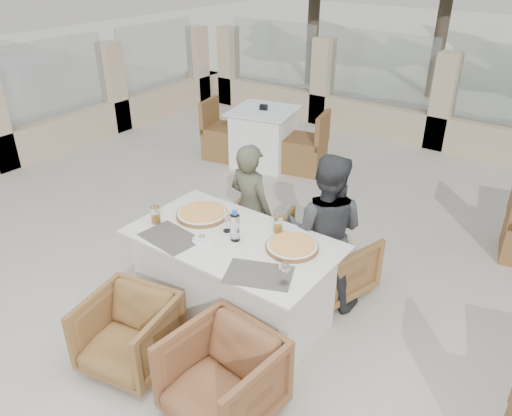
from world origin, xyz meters
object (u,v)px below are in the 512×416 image
Objects in this scene: dining_table at (234,279)px; armchair_far_left at (257,236)px; beer_glass_left at (155,215)px; bg_table_a at (263,137)px; diner_left at (250,210)px; beer_glass_right at (278,224)px; wine_glass_centre at (227,221)px; water_bottle at (235,225)px; armchair_far_right at (333,262)px; armchair_near_left at (128,334)px; olive_dish at (202,238)px; armchair_near_right at (222,378)px; diner_right at (325,232)px; pizza_right at (292,246)px; wine_glass_corner at (284,272)px.

dining_table reaches higher than armchair_far_left.
bg_table_a is (-1.06, 2.98, -0.46)m from beer_glass_left.
beer_glass_right is at bearing 151.17° from diner_left.
wine_glass_centre reaches higher than armchair_far_left.
water_bottle is at bearing 124.02° from diner_left.
armchair_far_right is (0.45, 0.82, -0.10)m from dining_table.
beer_glass_left reaches higher than dining_table.
water_bottle is 0.41× the size of armchair_near_left.
armchair_near_left is (-0.52, -1.12, -0.56)m from beer_glass_right.
water_bottle is (0.03, -0.01, 0.51)m from dining_table.
armchair_near_right is (0.69, -0.62, -0.49)m from olive_dish.
armchair_far_left is 0.91m from diner_right.
armchair_near_left is at bearing 96.97° from diner_left.
dining_table is at bearing 77.61° from armchair_far_right.
water_bottle is 0.43× the size of armchair_far_left.
olive_dish is 0.85m from diner_left.
olive_dish is 1.05m from armchair_near_right.
armchair_near_left is at bearing -170.47° from armchair_near_right.
water_bottle is at bearing 14.19° from beer_glass_left.
armchair_near_right is (0.07, -1.60, 0.02)m from armchair_far_right.
diner_left is (-0.55, 0.38, -0.21)m from beer_glass_right.
armchair_far_right is at bearing 97.80° from armchair_near_right.
diner_left reaches higher than armchair_far_left.
olive_dish is (-0.39, -0.44, -0.05)m from beer_glass_right.
water_bottle is at bearing -160.30° from pizza_right.
wine_glass_corner is at bearing -52.56° from beer_glass_right.
beer_glass_left is 0.11× the size of diner_right.
olive_dish is 0.18× the size of armchair_far_right.
armchair_near_right is at bearing 109.15° from armchair_far_right.
pizza_right is 1.54× the size of water_bottle.
dining_table is 8.70× the size of wine_glass_corner.
wine_glass_centre is at bearing 29.24° from diner_right.
pizza_right is 0.24× the size of bg_table_a.
armchair_near_right is 0.53× the size of diner_left.
diner_right reaches higher than bg_table_a.
olive_dish reaches higher than armchair_far_right.
water_bottle is at bearing -25.82° from wine_glass_centre.
armchair_near_left is at bearing -109.29° from dining_table.
diner_left is (-0.03, 1.50, 0.34)m from armchair_near_left.
wine_glass_centre is 1.67× the size of olive_dish.
water_bottle is 3.34m from bg_table_a.
diner_left reaches higher than bg_table_a.
armchair_far_left is (-0.39, 0.81, -0.63)m from water_bottle.
beer_glass_right is (0.23, 0.28, 0.45)m from dining_table.
dining_table is 0.95m from armchair_near_right.
armchair_far_left is 0.47× the size of diner_left.
dining_table and bg_table_a have the same top height.
wine_glass_corner is (0.18, -0.38, 0.07)m from pizza_right.
diner_right is (0.55, 0.58, -0.19)m from wine_glass_centre.
beer_glass_right reaches higher than bg_table_a.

